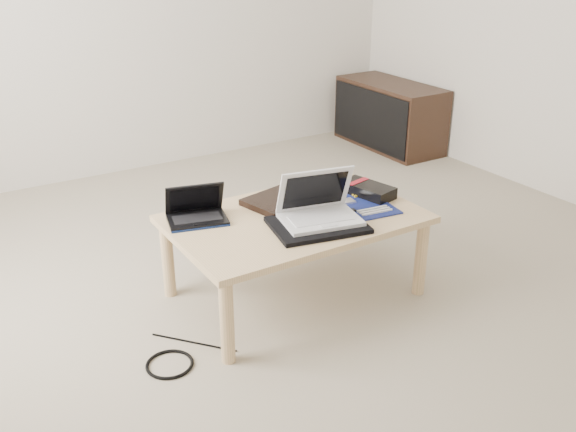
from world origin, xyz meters
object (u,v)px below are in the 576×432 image
coffee_table (295,226)px  gpu_box (367,190)px  media_cabinet (389,115)px  white_laptop (319,209)px  netbook (196,213)px

coffee_table → gpu_box: size_ratio=3.87×
coffee_table → media_cabinet: media_cabinet is taller
coffee_table → white_laptop: white_laptop is taller
netbook → white_laptop: bearing=-35.2°
media_cabinet → netbook: netbook is taller
netbook → white_laptop: 0.54m
gpu_box → netbook: bearing=168.5°
netbook → white_laptop: size_ratio=0.79×
white_laptop → gpu_box: 0.41m
media_cabinet → netbook: (-2.23, -1.34, 0.19)m
media_cabinet → netbook: 2.61m
coffee_table → media_cabinet: (1.84, 1.53, -0.10)m
netbook → gpu_box: size_ratio=1.03×
media_cabinet → white_laptop: size_ratio=2.43×
netbook → gpu_box: 0.83m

